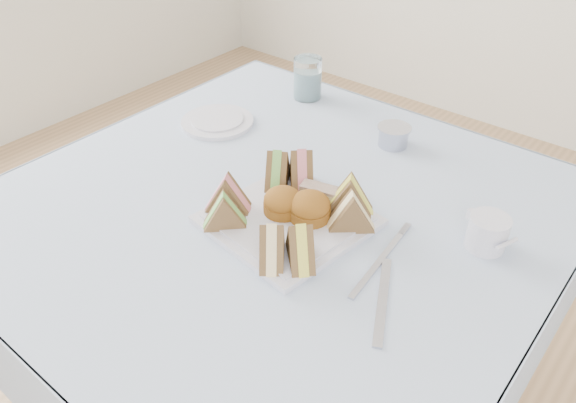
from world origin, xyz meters
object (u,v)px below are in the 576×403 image
Objects in this scene: serving_plate at (288,221)px; creamer_jug at (488,233)px; table at (278,333)px; water_glass at (308,78)px.

serving_plate is 3.73× the size of creamer_jug.
water_glass is (-0.24, 0.41, 0.43)m from table.
table is at bearing 157.17° from serving_plate.
water_glass is at bearing 175.85° from creamer_jug.
water_glass reaches higher than creamer_jug.
serving_plate is (0.06, -0.03, 0.38)m from table.
creamer_jug is at bearing 20.17° from table.
creamer_jug is (0.31, 0.17, 0.02)m from serving_plate.
serving_plate is at bearing -131.09° from creamer_jug.
table is 12.85× the size of creamer_jug.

